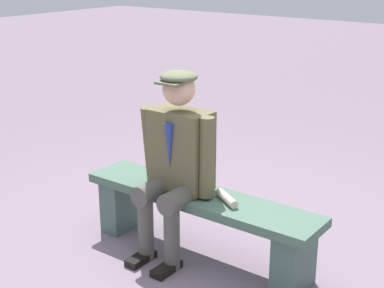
% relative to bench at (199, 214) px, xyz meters
% --- Properties ---
extents(ground_plane, '(30.00, 30.00, 0.00)m').
position_rel_bench_xyz_m(ground_plane, '(0.00, 0.00, -0.32)').
color(ground_plane, slate).
extents(bench, '(1.79, 0.38, 0.48)m').
position_rel_bench_xyz_m(bench, '(0.00, 0.00, 0.00)').
color(bench, '#496756').
rests_on(bench, ground).
extents(seated_man, '(0.59, 0.56, 1.32)m').
position_rel_bench_xyz_m(seated_man, '(0.16, 0.06, 0.41)').
color(seated_man, brown).
rests_on(seated_man, ground).
extents(rolled_magazine, '(0.23, 0.17, 0.06)m').
position_rel_bench_xyz_m(rolled_magazine, '(-0.23, 0.01, 0.18)').
color(rolled_magazine, beige).
rests_on(rolled_magazine, bench).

